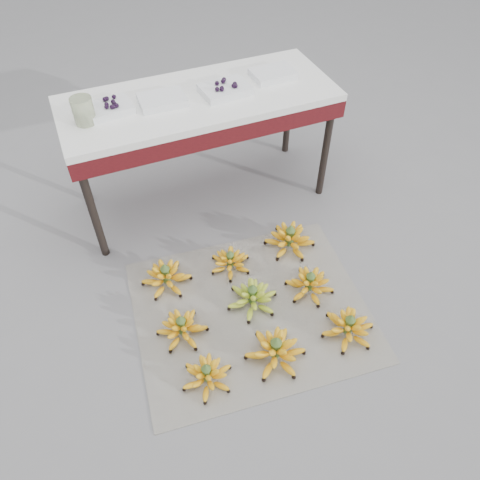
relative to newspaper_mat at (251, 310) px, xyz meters
name	(u,v)px	position (x,y,z in m)	size (l,w,h in m)	color
ground	(253,314)	(0.00, -0.03, 0.00)	(60.00, 60.00, 0.00)	slate
newspaper_mat	(251,310)	(0.00, 0.00, 0.00)	(1.25, 1.05, 0.01)	beige
bunch_front_left	(207,375)	(-0.36, -0.30, 0.06)	(0.26, 0.26, 0.15)	yellow
bunch_front_center	(275,351)	(0.00, -0.31, 0.07)	(0.39, 0.39, 0.18)	yellow
bunch_front_right	(348,327)	(0.41, -0.33, 0.06)	(0.35, 0.35, 0.17)	yellow
bunch_mid_left	(182,328)	(-0.39, 0.00, 0.06)	(0.34, 0.34, 0.16)	yellow
bunch_mid_center	(252,297)	(0.02, 0.04, 0.06)	(0.29, 0.29, 0.17)	#76A42E
bunch_mid_right	(310,284)	(0.36, 0.00, 0.06)	(0.34, 0.34, 0.17)	yellow
bunch_back_left	(166,277)	(-0.37, 0.36, 0.06)	(0.35, 0.35, 0.17)	yellow
bunch_back_center	(230,262)	(0.01, 0.33, 0.05)	(0.28, 0.28, 0.15)	yellow
bunch_back_right	(290,239)	(0.41, 0.35, 0.07)	(0.38, 0.38, 0.18)	yellow
vendor_table	(199,109)	(0.09, 1.00, 0.68)	(1.60, 0.64, 0.77)	black
tray_far_left	(108,108)	(-0.42, 1.02, 0.79)	(0.28, 0.22, 0.07)	silver
tray_left	(162,100)	(-0.12, 0.99, 0.78)	(0.26, 0.19, 0.04)	silver
tray_right	(225,89)	(0.24, 0.96, 0.79)	(0.29, 0.22, 0.07)	silver
tray_far_right	(273,74)	(0.58, 1.03, 0.78)	(0.26, 0.19, 0.04)	silver
glass_jar	(83,111)	(-0.55, 0.96, 0.84)	(0.11, 0.11, 0.14)	beige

